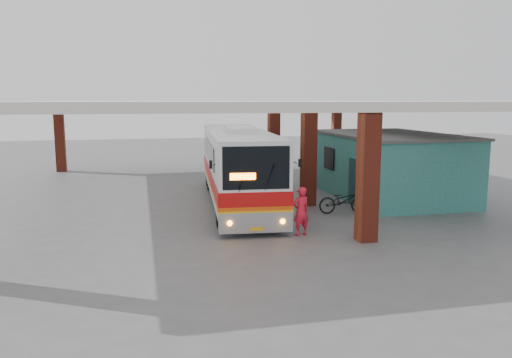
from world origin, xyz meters
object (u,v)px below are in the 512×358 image
Objects in this scene: coach_bus at (238,165)px; motorcycle at (343,200)px; red_chair at (311,181)px; pedestrian at (301,211)px.

coach_bus is 5.94× the size of motorcycle.
red_chair is (4.77, 3.46, -1.43)m from coach_bus.
coach_bus is at bearing -159.49° from red_chair.
pedestrian is at bearing -74.53° from coach_bus.
coach_bus reaches higher than pedestrian.
motorcycle is 4.05m from pedestrian.
pedestrian is (-2.81, -2.90, 0.31)m from motorcycle.
pedestrian reaches higher than motorcycle.
pedestrian is (1.10, -5.93, -0.91)m from coach_bus.
motorcycle is at bearing -150.47° from pedestrian.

